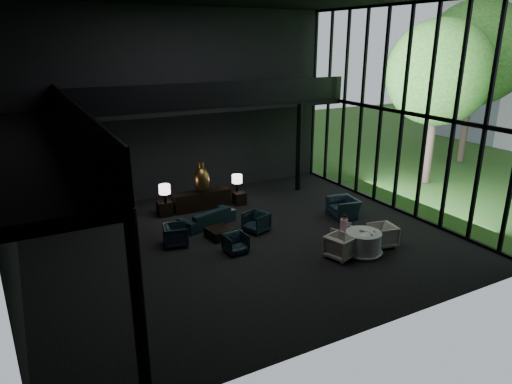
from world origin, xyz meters
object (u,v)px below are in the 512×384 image
lounge_armchair_east (256,221)px  child (344,222)px  dining_chair_west (341,244)px  dining_table (363,244)px  sofa (207,214)px  dining_chair_east (382,233)px  lounge_armchair_west (176,234)px  lounge_armchair_south (236,243)px  table_lamp_left (165,190)px  console (202,200)px  dining_chair_north (344,236)px  table_lamp_right (237,180)px  side_table_left (164,208)px  window_armchair (344,204)px  coffee_table (219,233)px  side_table_right (239,198)px  bronze_urn (202,179)px

lounge_armchair_east → child: 3.17m
dining_chair_west → child: (0.87, 0.94, 0.27)m
lounge_armchair_east → dining_table: lounge_armchair_east is taller
sofa → dining_chair_east: size_ratio=2.55×
lounge_armchair_west → lounge_armchair_south: bearing=-121.3°
table_lamp_left → dining_chair_west: 7.24m
console → dining_chair_north: console is taller
table_lamp_right → lounge_armchair_south: bearing=-116.5°
table_lamp_left → table_lamp_right: (3.20, 0.14, -0.07)m
sofa → child: size_ratio=4.08×
side_table_left → window_armchair: 7.12m
console → table_lamp_right: 1.74m
sofa → lounge_armchair_west: 2.00m
coffee_table → dining_chair_north: 4.35m
lounge_armchair_east → dining_chair_north: size_ratio=1.26×
side_table_left → dining_chair_east: bearing=-47.8°
window_armchair → coffee_table: 5.19m
table_lamp_right → lounge_armchair_east: size_ratio=0.87×
lounge_armchair_west → window_armchair: window_armchair is taller
dining_table → dining_chair_east: size_ratio=1.45×
window_armchair → dining_table: window_armchair is taller
console → side_table_left: console is taller
table_lamp_left → dining_table: size_ratio=0.57×
lounge_armchair_south → window_armchair: window_armchair is taller
lounge_armchair_west → coffee_table: lounge_armchair_west is taller
window_armchair → child: size_ratio=2.16×
coffee_table → side_table_right: bearing=52.4°
bronze_urn → lounge_armchair_east: size_ratio=1.48×
window_armchair → dining_chair_east: (-0.56, -2.79, -0.08)m
window_armchair → lounge_armchair_south: bearing=-72.4°
side_table_right → table_lamp_right: table_lamp_right is taller
dining_table → side_table_left: bearing=126.4°
table_lamp_left → dining_chair_west: (3.85, -6.09, -0.66)m
console → coffee_table: console is taller
table_lamp_right → lounge_armchair_west: (-3.70, -2.84, -0.63)m
table_lamp_right → lounge_armchair_south: size_ratio=1.09×
dining_chair_west → child: 1.31m
coffee_table → sofa: bearing=86.5°
bronze_urn → dining_chair_west: 6.68m
table_lamp_left → side_table_right: table_lamp_left is taller
side_table_left → dining_chair_east: size_ratio=0.65×
bronze_urn → child: size_ratio=2.19×
side_table_left → lounge_armchair_south: lounge_armchair_south is taller
side_table_left → coffee_table: (1.05, -3.03, -0.11)m
dining_chair_north → console: bearing=-79.3°
side_table_left → window_armchair: size_ratio=0.48×
lounge_armchair_south → lounge_armchair_east: bearing=38.0°
bronze_urn → sofa: 1.93m
table_lamp_left → child: (4.72, -5.15, -0.39)m
console → lounge_armchair_south: console is taller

